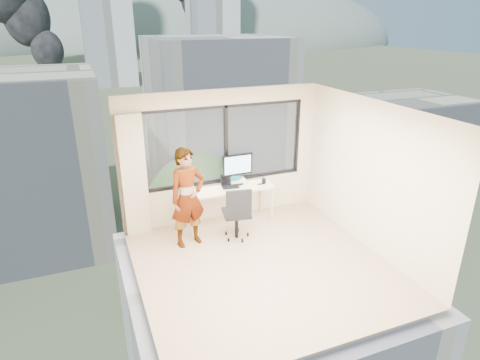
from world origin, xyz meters
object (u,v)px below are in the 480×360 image
person (188,198)px  handbag (234,178)px  laptop (230,182)px  desk (228,205)px  chair (236,211)px  game_console (237,180)px  monitor (238,169)px

person → handbag: size_ratio=6.56×
laptop → handbag: handbag is taller
desk → chair: 0.66m
game_console → laptop: laptop is taller
monitor → person: bearing=-152.4°
person → desk: bearing=16.5°
person → laptop: bearing=15.5°
chair → laptop: chair is taller
laptop → desk: bearing=-161.2°
person → laptop: (0.99, 0.53, -0.05)m
monitor → handbag: (-0.06, 0.03, -0.20)m
chair → laptop: size_ratio=3.11×
monitor → game_console: bearing=73.5°
game_console → handbag: 0.11m
person → handbag: bearing=18.4°
person → game_console: 1.41m
chair → handbag: (0.26, 0.80, 0.32)m
chair → handbag: 0.90m
chair → handbag: bearing=81.9°
desk → game_console: 0.54m
game_console → person: bearing=-142.1°
person → chair: bearing=-20.7°
monitor → game_console: monitor is taller
desk → laptop: laptop is taller
desk → handbag: 0.55m
monitor → laptop: 0.31m
monitor → game_console: (0.02, 0.06, -0.27)m
desk → monitor: bearing=26.7°
person → laptop: size_ratio=5.25×
monitor → handbag: monitor is taller
desk → handbag: (0.20, 0.16, 0.48)m
chair → game_console: size_ratio=3.39×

